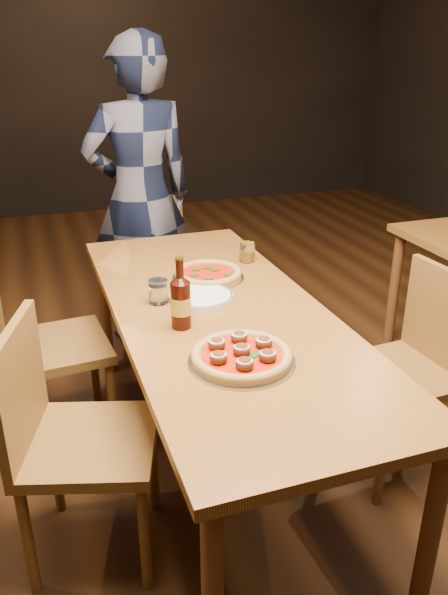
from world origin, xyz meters
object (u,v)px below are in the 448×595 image
object	(u,v)px
pizza_margherita	(208,274)
table_main	(220,325)
beer_bottle	(181,303)
amber_glass	(247,252)
chair_main_nw	(90,441)
chair_main_sw	(55,345)
plate_stack	(201,297)
pizza_meatball	(242,355)
chair_end	(160,272)
water_glass	(158,291)
chair_main_e	(398,373)
diner	(140,197)

from	to	relation	value
pizza_margherita	table_main	bearing A→B (deg)	-99.77
beer_bottle	pizza_margherita	bearing A→B (deg)	60.79
pizza_margherita	amber_glass	distance (m)	0.29
table_main	chair_main_nw	world-z (taller)	chair_main_nw
table_main	amber_glass	size ratio (longest dim) A/B	21.79
table_main	chair_main_sw	distance (m)	0.78
chair_main_sw	plate_stack	bearing A→B (deg)	-122.96
chair_main_sw	plate_stack	xyz separation A→B (m)	(0.59, -0.32, 0.28)
pizza_meatball	beer_bottle	xyz separation A→B (m)	(-0.12, 0.31, 0.07)
chair_end	plate_stack	world-z (taller)	chair_end
pizza_margherita	chair_end	bearing A→B (deg)	91.06
chair_main_nw	plate_stack	size ratio (longest dim) A/B	3.66
water_glass	chair_end	bearing A→B (deg)	76.99
chair_main_nw	chair_main_e	size ratio (longest dim) A/B	1.02
chair_main_nw	pizza_meatball	world-z (taller)	chair_main_nw
chair_main_sw	diner	world-z (taller)	diner
chair_main_nw	water_glass	xyz separation A→B (m)	(0.36, 0.44, 0.33)
chair_main_e	beer_bottle	world-z (taller)	beer_bottle
chair_main_nw	diner	size ratio (longest dim) A/B	0.53
chair_main_e	diner	size ratio (longest dim) A/B	0.52
chair_main_sw	pizza_margherita	xyz separation A→B (m)	(0.68, -0.10, 0.29)
pizza_margherita	plate_stack	world-z (taller)	pizza_margherita
pizza_meatball	chair_main_sw	bearing A→B (deg)	123.76
chair_main_nw	chair_main_sw	bearing A→B (deg)	21.84
beer_bottle	water_glass	world-z (taller)	beer_bottle
chair_end	diner	world-z (taller)	diner
plate_stack	table_main	bearing A→B (deg)	-68.26
chair_main_sw	beer_bottle	distance (m)	0.78
pizza_margherita	diner	world-z (taller)	diner
pizza_meatball	pizza_margherita	size ratio (longest dim) A/B	1.11
plate_stack	beer_bottle	distance (m)	0.27
chair_main_sw	pizza_margherita	distance (m)	0.75
beer_bottle	water_glass	distance (m)	0.25
amber_glass	diner	distance (m)	0.93
chair_main_e	plate_stack	distance (m)	0.87
chair_main_nw	chair_end	bearing A→B (deg)	-4.64
chair_main_nw	amber_glass	distance (m)	1.21
amber_glass	beer_bottle	bearing A→B (deg)	-129.81
chair_main_sw	chair_end	size ratio (longest dim) A/B	1.07
chair_main_e	chair_main_nw	bearing A→B (deg)	-91.31
chair_main_nw	diner	xyz separation A→B (m)	(0.53, 1.64, 0.42)
pizza_margherita	plate_stack	bearing A→B (deg)	-114.34
table_main	amber_glass	xyz separation A→B (m)	(0.30, 0.48, 0.12)
chair_main_sw	chair_main_e	bearing A→B (deg)	-121.46
pizza_margherita	beer_bottle	bearing A→B (deg)	-119.21
chair_main_nw	chair_main_e	distance (m)	1.26
pizza_margherita	water_glass	xyz separation A→B (m)	(-0.27, -0.19, 0.03)
pizza_meatball	water_glass	size ratio (longest dim) A/B	3.66
pizza_meatball	chair_main_nw	bearing A→B (deg)	166.62
table_main	chair_main_e	distance (m)	0.77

